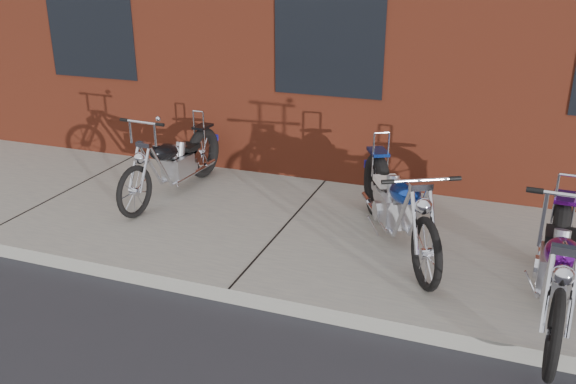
% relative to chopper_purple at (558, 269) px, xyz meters
% --- Properties ---
extents(ground, '(120.00, 120.00, 0.00)m').
position_rel_chopper_purple_xyz_m(ground, '(-2.72, -0.59, -0.57)').
color(ground, '#27282D').
rests_on(ground, ground).
extents(sidewalk, '(22.00, 3.00, 0.15)m').
position_rel_chopper_purple_xyz_m(sidewalk, '(-2.72, 0.91, -0.50)').
color(sidewalk, gray).
rests_on(sidewalk, ground).
extents(chopper_purple, '(0.57, 2.34, 1.31)m').
position_rel_chopper_purple_xyz_m(chopper_purple, '(0.00, 0.00, 0.00)').
color(chopper_purple, black).
rests_on(chopper_purple, sidewalk).
extents(chopper_blue, '(1.20, 2.12, 1.02)m').
position_rel_chopper_purple_xyz_m(chopper_blue, '(-1.48, 0.84, 0.00)').
color(chopper_blue, black).
rests_on(chopper_blue, sidewalk).
extents(chopper_third, '(0.52, 2.13, 1.08)m').
position_rel_chopper_purple_xyz_m(chopper_third, '(-4.36, 1.33, -0.04)').
color(chopper_third, black).
rests_on(chopper_third, sidewalk).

